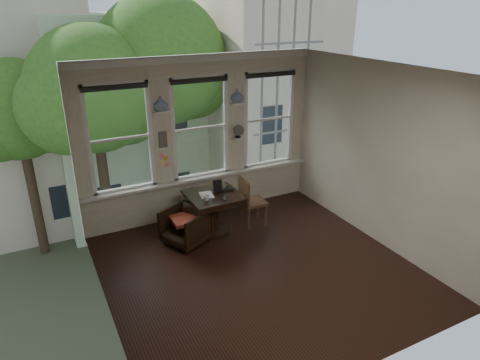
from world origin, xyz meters
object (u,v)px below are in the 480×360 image
armchair_left (186,226)px  mug (206,198)px  laptop (224,190)px  side_chair_right (254,202)px  table (214,213)px

armchair_left → mug: 0.61m
armchair_left → laptop: 0.92m
armchair_left → side_chair_right: 1.35m
armchair_left → side_chair_right: side_chair_right is taller
table → side_chair_right: (0.77, -0.05, 0.09)m
side_chair_right → mug: side_chair_right is taller
armchair_left → mug: mug is taller
laptop → mug: 0.48m
armchair_left → side_chair_right: size_ratio=0.75×
laptop → mug: mug is taller
side_chair_right → laptop: size_ratio=2.55×
table → side_chair_right: size_ratio=0.98×
table → armchair_left: 0.59m
armchair_left → laptop: laptop is taller
armchair_left → mug: bearing=52.8°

